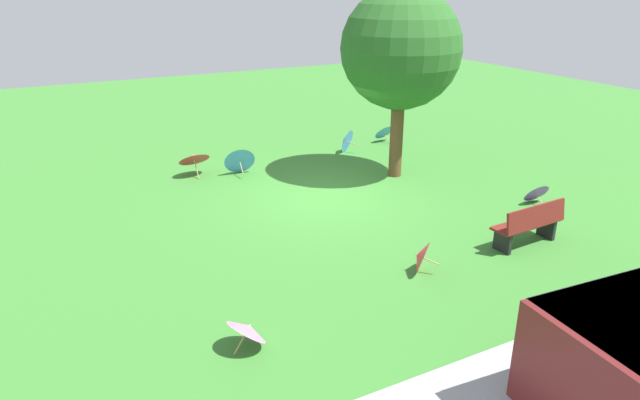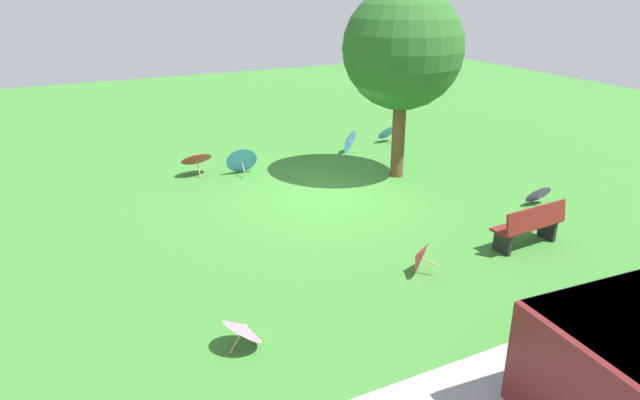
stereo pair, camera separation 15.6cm
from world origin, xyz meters
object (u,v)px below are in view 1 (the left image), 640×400
(shade_tree, at_px, (401,49))
(parasol_blue_2, at_px, (383,131))
(park_bench, at_px, (530,224))
(parasol_purple_0, at_px, (535,192))
(parasol_red_0, at_px, (420,256))
(parasol_blue_3, at_px, (345,140))
(parasol_blue_0, at_px, (239,159))
(parasol_pink_1, at_px, (248,329))
(parasol_red_1, at_px, (194,158))

(shade_tree, bearing_deg, parasol_blue_2, -118.22)
(park_bench, distance_m, shade_tree, 5.61)
(shade_tree, distance_m, parasol_purple_0, 4.79)
(parasol_red_0, distance_m, parasol_blue_3, 7.75)
(parasol_blue_3, bearing_deg, park_bench, 89.55)
(park_bench, relative_size, parasol_blue_0, 1.79)
(parasol_blue_0, bearing_deg, parasol_blue_3, -172.45)
(parasol_red_0, bearing_deg, parasol_pink_1, 11.16)
(park_bench, xyz_separation_m, parasol_blue_3, (-0.06, -7.39, -0.10))
(park_bench, xyz_separation_m, parasol_red_0, (2.59, -0.11, -0.15))
(parasol_blue_2, relative_size, parasol_blue_3, 0.89)
(parasol_purple_0, relative_size, parasol_blue_2, 0.97)
(park_bench, relative_size, parasol_blue_2, 2.36)
(parasol_red_0, relative_size, parasol_blue_3, 0.87)
(parasol_pink_1, xyz_separation_m, parasol_blue_3, (-6.22, -7.99, 0.04))
(parasol_red_0, distance_m, parasol_blue_0, 6.88)
(parasol_red_1, bearing_deg, parasol_purple_0, 138.96)
(parasol_red_0, height_order, parasol_blue_2, parasol_red_0)
(parasol_red_1, relative_size, parasol_pink_1, 1.14)
(shade_tree, distance_m, parasol_red_0, 6.22)
(parasol_pink_1, bearing_deg, parasol_blue_3, -127.89)
(shade_tree, xyz_separation_m, parasol_blue_2, (-1.62, -3.01, -2.99))
(shade_tree, bearing_deg, parasol_red_0, 60.11)
(shade_tree, bearing_deg, parasol_pink_1, 40.78)
(parasol_blue_2, distance_m, parasol_blue_3, 1.74)
(parasol_red_0, bearing_deg, parasol_blue_3, -109.96)
(park_bench, bearing_deg, shade_tree, -91.46)
(parasol_red_0, height_order, parasol_pink_1, parasol_red_0)
(parasol_pink_1, bearing_deg, shade_tree, -139.22)
(park_bench, height_order, shade_tree, shade_tree)
(parasol_red_0, distance_m, parasol_red_1, 7.54)
(parasol_purple_0, xyz_separation_m, parasol_pink_1, (8.07, 2.20, 0.04))
(parasol_blue_0, xyz_separation_m, parasol_blue_3, (-3.62, -0.48, -0.04))
(shade_tree, xyz_separation_m, parasol_blue_0, (3.68, -2.09, -2.93))
(parasol_blue_0, height_order, parasol_purple_0, parasol_blue_0)
(parasol_pink_1, bearing_deg, parasol_blue_0, -109.12)
(parasol_purple_0, bearing_deg, parasol_blue_0, -44.20)
(parasol_pink_1, bearing_deg, parasol_red_1, -100.51)
(parasol_purple_0, distance_m, parasol_pink_1, 8.36)
(parasol_blue_0, relative_size, parasol_purple_0, 1.36)
(parasol_purple_0, relative_size, parasol_blue_3, 0.86)
(parasol_purple_0, bearing_deg, parasol_red_1, -41.04)
(park_bench, bearing_deg, parasol_blue_3, -90.45)
(park_bench, distance_m, parasol_pink_1, 6.19)
(parasol_red_0, bearing_deg, parasol_blue_0, -81.89)
(parasol_red_1, bearing_deg, parasol_red_0, 106.19)
(shade_tree, bearing_deg, parasol_blue_0, -29.60)
(park_bench, bearing_deg, parasol_blue_0, -62.77)
(parasol_red_1, relative_size, parasol_blue_0, 0.94)
(parasol_red_1, height_order, parasol_pink_1, parasol_red_1)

